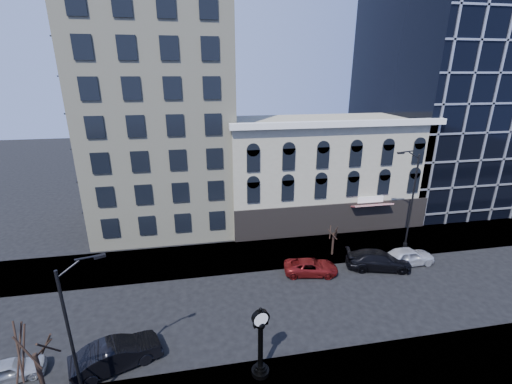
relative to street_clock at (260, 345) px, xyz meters
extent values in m
plane|color=black|center=(-0.42, 6.00, -2.23)|extent=(160.00, 160.00, 0.00)
cube|color=gray|center=(-0.42, 14.00, -2.17)|extent=(160.00, 6.00, 0.12)
cube|color=#BCB797|center=(-6.42, 25.00, 16.77)|extent=(15.00, 15.00, 38.00)
cube|color=#A9A48B|center=(11.58, 22.00, 3.77)|extent=(22.00, 10.00, 12.00)
cube|color=white|center=(11.58, 16.80, 9.97)|extent=(22.60, 0.80, 0.60)
cube|color=black|center=(11.58, 16.95, -0.43)|extent=(22.00, 0.30, 3.60)
cube|color=maroon|center=(15.58, 16.40, 1.17)|extent=(4.50, 1.18, 0.55)
cube|color=black|center=(31.58, 27.00, 11.77)|extent=(20.00, 20.00, 28.00)
cylinder|color=black|center=(0.00, 0.00, -1.97)|extent=(1.06, 1.06, 0.29)
cylinder|color=black|center=(0.00, 0.00, -1.73)|extent=(0.77, 0.77, 0.19)
cylinder|color=black|center=(0.00, 0.00, -1.55)|extent=(0.58, 0.58, 0.15)
cylinder|color=black|center=(0.00, 0.00, -0.09)|extent=(0.31, 0.31, 2.80)
sphere|color=black|center=(0.00, 0.00, 1.40)|extent=(0.54, 0.54, 0.54)
cube|color=black|center=(0.00, 0.00, 1.50)|extent=(0.89, 0.42, 0.24)
cylinder|color=black|center=(0.00, 0.00, 1.89)|extent=(1.05, 0.54, 1.00)
cylinder|color=white|center=(0.00, -0.16, 1.89)|extent=(0.83, 0.22, 0.85)
cylinder|color=white|center=(0.00, 0.16, 1.89)|extent=(0.83, 0.22, 0.85)
sphere|color=black|center=(0.00, 0.00, 2.47)|extent=(0.19, 0.19, 0.19)
cylinder|color=black|center=(-9.63, -0.39, 2.07)|extent=(0.16, 0.16, 8.37)
cube|color=black|center=(-7.92, 0.32, 6.40)|extent=(0.58, 0.40, 0.14)
cylinder|color=black|center=(17.57, 12.61, 2.74)|extent=(0.18, 0.18, 9.70)
cylinder|color=black|center=(17.57, 12.61, -1.89)|extent=(0.41, 0.41, 0.45)
cube|color=black|center=(15.43, 12.73, 7.76)|extent=(0.63, 0.28, 0.16)
cylinder|color=black|center=(9.66, 12.57, -0.96)|extent=(0.21, 0.21, 2.31)
imported|color=#A5A8AD|center=(-14.43, 2.36, -1.60)|extent=(3.99, 2.31, 1.28)
imported|color=black|center=(-8.45, 2.23, -1.37)|extent=(5.53, 3.53, 1.72)
imported|color=maroon|center=(6.52, 9.85, -1.57)|extent=(5.08, 3.01, 1.32)
imported|color=black|center=(12.89, 9.62, -1.39)|extent=(6.20, 3.70, 1.68)
imported|color=silver|center=(16.00, 9.78, -1.41)|extent=(4.89, 2.13, 1.64)
camera|label=1|loc=(-3.07, -15.31, 14.77)|focal=24.00mm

